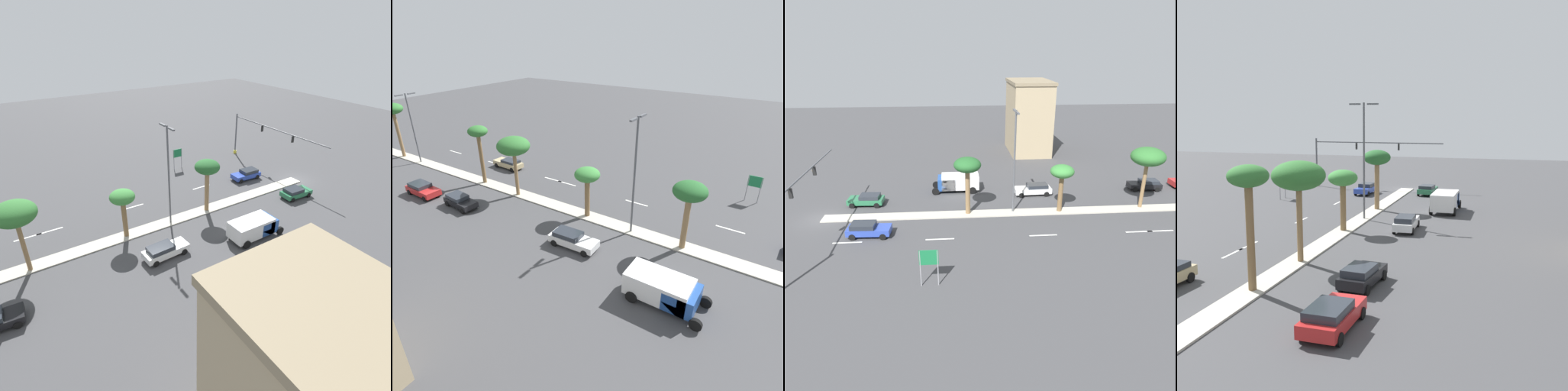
% 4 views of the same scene
% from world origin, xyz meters
% --- Properties ---
extents(ground_plane, '(160.00, 160.00, 0.00)m').
position_xyz_m(ground_plane, '(0.00, 27.12, 0.00)').
color(ground_plane, '#424244').
extents(median_curb, '(1.80, 69.75, 0.12)m').
position_xyz_m(median_curb, '(0.00, 34.87, 0.06)').
color(median_curb, '#B7B2A3').
rests_on(median_curb, ground).
extents(lane_stripe_right, '(0.20, 2.80, 0.01)m').
position_xyz_m(lane_stripe_right, '(5.56, 12.90, 0.01)').
color(lane_stripe_right, silver).
rests_on(lane_stripe_right, ground).
extents(lane_stripe_outboard, '(0.20, 2.80, 0.01)m').
position_xyz_m(lane_stripe_outboard, '(5.56, 23.22, 0.01)').
color(lane_stripe_outboard, silver).
rests_on(lane_stripe_outboard, ground).
extents(lane_stripe_inboard, '(0.20, 2.80, 0.01)m').
position_xyz_m(lane_stripe_inboard, '(5.56, 33.18, 0.01)').
color(lane_stripe_inboard, silver).
rests_on(lane_stripe_inboard, ground).
extents(lane_stripe_leading, '(0.20, 2.80, 0.01)m').
position_xyz_m(lane_stripe_leading, '(5.56, 35.42, 0.01)').
color(lane_stripe_leading, silver).
rests_on(lane_stripe_leading, ground).
extents(lane_stripe_near, '(0.20, 2.80, 0.01)m').
position_xyz_m(lane_stripe_near, '(5.56, 46.46, 0.01)').
color(lane_stripe_near, silver).
rests_on(lane_stripe_near, ground).
extents(lane_stripe_far, '(0.20, 2.80, 0.01)m').
position_xyz_m(lane_stripe_far, '(5.56, 55.55, 0.01)').
color(lane_stripe_far, silver).
rests_on(lane_stripe_far, ground).
extents(directional_road_sign, '(0.10, 1.50, 3.17)m').
position_xyz_m(directional_road_sign, '(13.13, 12.29, 2.26)').
color(directional_road_sign, gray).
rests_on(directional_road_sign, ground).
extents(palm_tree_leading, '(2.97, 2.97, 6.48)m').
position_xyz_m(palm_tree_leading, '(-0.14, 15.95, 5.51)').
color(palm_tree_leading, olive).
rests_on(palm_tree_leading, median_curb).
extents(palm_tree_near, '(2.63, 2.63, 5.43)m').
position_xyz_m(palm_tree_near, '(-0.01, 26.36, 4.55)').
color(palm_tree_near, brown).
rests_on(palm_tree_near, median_curb).
extents(palm_tree_far, '(3.76, 3.76, 7.10)m').
position_xyz_m(palm_tree_far, '(-0.34, 36.08, 6.08)').
color(palm_tree_far, olive).
rests_on(palm_tree_far, median_curb).
extents(palm_tree_right, '(2.40, 2.40, 7.41)m').
position_xyz_m(palm_tree_right, '(-0.08, 42.17, 6.31)').
color(palm_tree_right, brown).
rests_on(palm_tree_right, median_curb).
extents(palm_tree_trailing, '(2.90, 2.90, 8.13)m').
position_xyz_m(palm_tree_trailing, '(-0.19, 60.39, 7.03)').
color(palm_tree_trailing, olive).
rests_on(palm_tree_trailing, median_curb).
extents(street_lamp_front, '(2.90, 0.24, 11.37)m').
position_xyz_m(street_lamp_front, '(-0.29, 21.06, 6.67)').
color(street_lamp_front, '#515459').
rests_on(street_lamp_front, median_curb).
extents(street_lamp_left, '(2.90, 0.24, 9.94)m').
position_xyz_m(street_lamp_left, '(-0.22, 55.98, 5.93)').
color(street_lamp_left, '#515459').
rests_on(street_lamp_left, median_curb).
extents(sedan_tan_right, '(1.99, 4.55, 1.32)m').
position_xyz_m(sedan_tan_right, '(5.34, 43.28, 0.73)').
color(sedan_tan_right, tan).
rests_on(sedan_tan_right, ground).
extents(sedan_black_far, '(2.16, 4.21, 1.37)m').
position_xyz_m(sedan_black_far, '(-6.00, 39.49, 0.74)').
color(sedan_black_far, black).
rests_on(sedan_black_far, ground).
extents(sedan_white_center, '(2.03, 4.66, 1.41)m').
position_xyz_m(sedan_white_center, '(-5.35, 24.52, 0.76)').
color(sedan_white_center, silver).
rests_on(sedan_white_center, ground).
extents(sedan_red_rear, '(2.16, 4.49, 1.43)m').
position_xyz_m(sedan_red_rear, '(-6.50, 45.73, 0.77)').
color(sedan_red_rear, red).
rests_on(sedan_red_rear, ground).
extents(box_truck, '(2.70, 6.00, 2.19)m').
position_xyz_m(box_truck, '(-7.49, 14.81, 1.25)').
color(box_truck, '#234C99').
rests_on(box_truck, ground).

